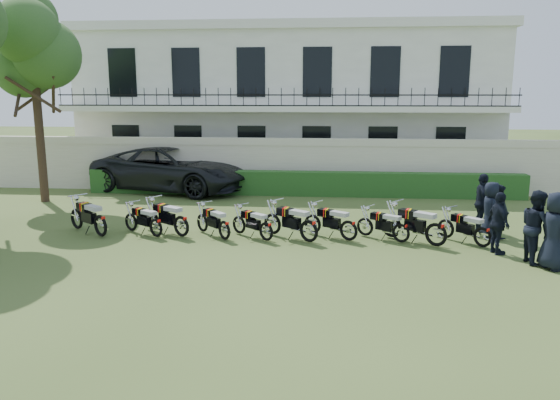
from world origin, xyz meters
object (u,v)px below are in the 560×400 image
(motorcycle_6, at_px, (349,226))
(officer_4, at_px, (497,211))
(officer_0, at_px, (555,231))
(motorcycle_0, at_px, (100,221))
(motorcycle_1, at_px, (156,223))
(motorcycle_2, at_px, (181,221))
(motorcycle_8, at_px, (436,229))
(officer_2, at_px, (499,223))
(motorcycle_5, at_px, (309,226))
(motorcycle_9, at_px, (483,232))
(suv, at_px, (172,169))
(motorcycle_3, at_px, (224,226))
(officer_1, at_px, (537,227))
(officer_5, at_px, (482,203))
(motorcycle_7, at_px, (401,228))
(officer_3, at_px, (490,210))
(motorcycle_4, at_px, (266,227))
(tree_west_near, at_px, (33,47))

(motorcycle_6, height_order, officer_4, officer_4)
(motorcycle_6, xyz_separation_m, officer_0, (4.85, -2.05, 0.48))
(motorcycle_0, height_order, officer_0, officer_0)
(motorcycle_1, xyz_separation_m, motorcycle_2, (0.74, 0.09, 0.06))
(motorcycle_8, bearing_deg, officer_2, -71.22)
(motorcycle_2, bearing_deg, motorcycle_8, -60.53)
(motorcycle_5, height_order, motorcycle_9, motorcycle_5)
(motorcycle_6, distance_m, officer_2, 4.00)
(suv, bearing_deg, motorcycle_3, -138.32)
(motorcycle_0, bearing_deg, officer_1, -60.10)
(motorcycle_5, bearing_deg, officer_0, -71.81)
(motorcycle_1, bearing_deg, officer_5, -47.28)
(motorcycle_2, relative_size, officer_4, 1.08)
(officer_2, bearing_deg, motorcycle_6, 65.31)
(officer_4, bearing_deg, officer_1, 168.61)
(motorcycle_6, bearing_deg, officer_5, -35.36)
(motorcycle_7, relative_size, officer_1, 0.79)
(motorcycle_7, xyz_separation_m, motorcycle_9, (2.18, -0.29, 0.01))
(motorcycle_8, height_order, officer_3, officer_3)
(motorcycle_7, height_order, officer_4, officer_4)
(motorcycle_1, bearing_deg, officer_3, -52.03)
(motorcycle_4, bearing_deg, motorcycle_8, -52.73)
(officer_0, xyz_separation_m, officer_2, (-0.97, 1.17, -0.12))
(officer_4, bearing_deg, officer_5, 2.52)
(motorcycle_4, xyz_separation_m, motorcycle_7, (3.84, 0.18, 0.00))
(officer_4, bearing_deg, motorcycle_0, 77.92)
(motorcycle_1, relative_size, officer_5, 0.83)
(motorcycle_0, relative_size, suv, 0.25)
(motorcycle_8, relative_size, officer_4, 1.07)
(motorcycle_2, xyz_separation_m, motorcycle_5, (3.77, -0.26, 0.01))
(motorcycle_8, bearing_deg, motorcycle_6, 118.49)
(motorcycle_5, height_order, officer_5, officer_5)
(motorcycle_8, xyz_separation_m, officer_4, (1.96, 1.22, 0.28))
(motorcycle_7, distance_m, motorcycle_9, 2.19)
(officer_0, bearing_deg, officer_5, -6.43)
(officer_1, bearing_deg, motorcycle_1, 77.76)
(motorcycle_5, xyz_separation_m, officer_3, (5.26, 1.01, 0.34))
(motorcycle_6, height_order, officer_3, officer_3)
(officer_3, bearing_deg, officer_0, -164.23)
(motorcycle_0, xyz_separation_m, motorcycle_5, (6.15, -0.04, -0.01))
(motorcycle_4, xyz_separation_m, motorcycle_6, (2.36, 0.23, 0.04))
(motorcycle_4, distance_m, officer_1, 7.10)
(motorcycle_1, bearing_deg, motorcycle_2, -49.66)
(officer_2, distance_m, officer_3, 1.64)
(motorcycle_6, distance_m, officer_1, 4.88)
(tree_west_near, xyz_separation_m, motorcycle_0, (4.38, -5.02, -5.38))
(motorcycle_1, height_order, suv, suv)
(motorcycle_1, xyz_separation_m, motorcycle_5, (4.51, -0.16, 0.07))
(motorcycle_3, distance_m, suv, 8.67)
(tree_west_near, distance_m, suv, 7.10)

